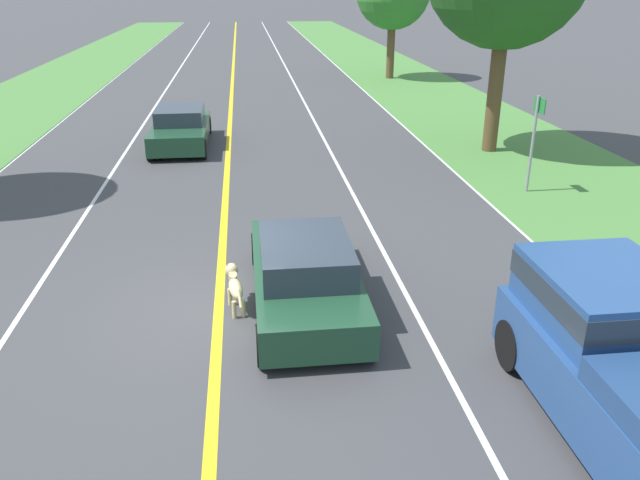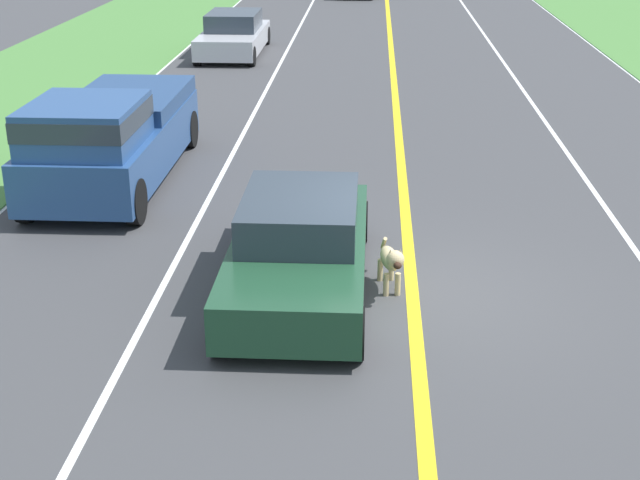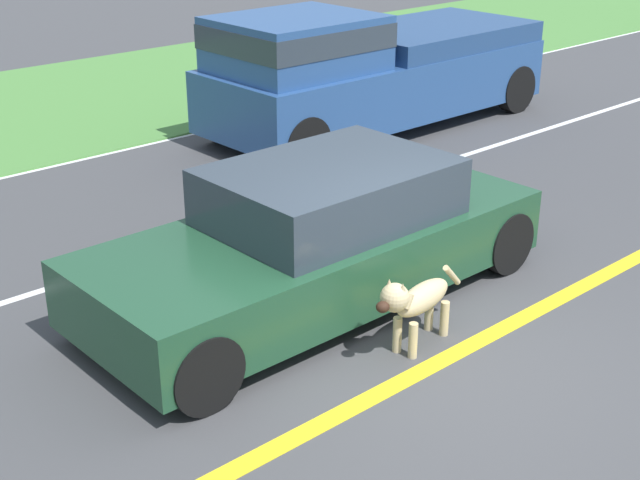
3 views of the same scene
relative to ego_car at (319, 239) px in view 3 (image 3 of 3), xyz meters
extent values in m
plane|color=#424244|center=(-1.57, 0.05, -0.62)|extent=(400.00, 400.00, 0.00)
cube|color=yellow|center=(-1.57, 0.05, -0.62)|extent=(0.18, 160.00, 0.01)
cube|color=white|center=(5.43, 0.05, -0.62)|extent=(0.14, 160.00, 0.01)
cube|color=white|center=(1.93, 0.05, -0.62)|extent=(0.10, 160.00, 0.01)
cube|color=#1E472D|center=(0.00, 0.05, -0.13)|extent=(1.81, 4.57, 0.62)
cube|color=#2D3842|center=(0.00, -0.14, 0.44)|extent=(1.55, 2.19, 0.53)
cylinder|color=black|center=(0.81, 1.91, -0.30)|extent=(0.22, 0.65, 0.65)
cylinder|color=black|center=(0.81, -1.82, -0.30)|extent=(0.22, 0.65, 0.65)
cylinder|color=black|center=(-0.81, 1.91, -0.30)|extent=(0.22, 0.65, 0.65)
cylinder|color=black|center=(-0.81, -1.82, -0.30)|extent=(0.22, 0.65, 0.65)
ellipsoid|color=#D1B784|center=(-1.24, -0.09, -0.17)|extent=(0.34, 0.74, 0.24)
cylinder|color=#D1B784|center=(-1.20, 0.17, -0.46)|extent=(0.08, 0.08, 0.33)
cylinder|color=#D1B784|center=(-1.12, -0.32, -0.46)|extent=(0.08, 0.08, 0.33)
cylinder|color=#D1B784|center=(-1.36, 0.15, -0.46)|extent=(0.08, 0.08, 0.33)
cylinder|color=#D1B784|center=(-1.28, -0.35, -0.46)|extent=(0.08, 0.08, 0.33)
cylinder|color=#D1B784|center=(-1.29, 0.21, -0.07)|extent=(0.18, 0.22, 0.19)
sphere|color=#D1B784|center=(-1.31, 0.34, -0.01)|extent=(0.28, 0.28, 0.24)
ellipsoid|color=#331E14|center=(-1.34, 0.51, -0.02)|extent=(0.13, 0.13, 0.09)
cone|color=tan|center=(-1.24, 0.34, 0.09)|extent=(0.09, 0.09, 0.11)
cone|color=tan|center=(-1.37, 0.32, 0.09)|extent=(0.09, 0.09, 0.11)
cylinder|color=#D1B784|center=(-1.17, -0.55, -0.14)|extent=(0.10, 0.27, 0.27)
cube|color=#284C84|center=(3.84, -4.67, 0.06)|extent=(2.03, 5.72, 0.90)
cube|color=#284C84|center=(3.84, -3.01, 0.89)|extent=(1.79, 2.16, 0.76)
cube|color=#2D3842|center=(3.84, -3.01, 1.00)|extent=(1.81, 2.18, 0.34)
cube|color=navy|center=(3.84, -5.87, 0.66)|extent=(1.99, 3.25, 0.31)
cylinder|color=black|center=(4.77, -2.36, -0.23)|extent=(0.22, 0.78, 0.78)
cylinder|color=black|center=(4.77, -6.99, -0.23)|extent=(0.22, 0.78, 0.78)
cylinder|color=black|center=(2.91, -2.36, -0.23)|extent=(0.22, 0.78, 0.78)
cylinder|color=black|center=(2.91, -6.99, -0.23)|extent=(0.22, 0.78, 0.78)
camera|label=1|loc=(-0.94, -10.02, 4.90)|focal=35.00mm
camera|label=2|loc=(-0.95, 11.28, 4.68)|focal=50.00mm
camera|label=3|loc=(-5.72, 5.12, 3.30)|focal=50.00mm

